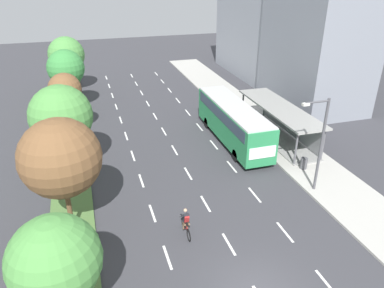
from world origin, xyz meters
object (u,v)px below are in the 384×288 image
object	(u,v)px
median_tree_farthest	(66,55)
bus	(233,119)
median_tree_second	(60,158)
median_tree_third	(61,116)
bus_shelter	(281,119)
median_tree_fifth	(66,68)
median_tree_fourth	(65,90)
streetlight	(320,140)
trash_bin	(304,163)
median_tree_nearest	(55,260)
cyclist	(186,223)

from	to	relation	value
median_tree_farthest	bus	bearing A→B (deg)	-54.40
median_tree_second	median_tree_third	bearing A→B (deg)	90.92
bus_shelter	median_tree_second	size ratio (longest dim) A/B	1.56
bus_shelter	median_tree_fifth	distance (m)	21.82
bus	median_tree_fourth	world-z (taller)	median_tree_fourth
bus	streetlight	bearing A→B (deg)	-76.36
median_tree_fourth	trash_bin	xyz separation A→B (m)	(16.63, -11.33, -3.82)
bus	median_tree_second	size ratio (longest dim) A/B	1.65
bus_shelter	median_tree_nearest	world-z (taller)	median_tree_nearest
median_tree_nearest	median_tree_fourth	size ratio (longest dim) A/B	0.98
median_tree_second	median_tree_fifth	xyz separation A→B (m)	(0.14, 20.33, -0.16)
median_tree_second	median_tree_fourth	distance (m)	13.56
median_tree_farthest	median_tree_second	bearing A→B (deg)	-90.34
streetlight	median_tree_second	bearing A→B (deg)	178.28
bus_shelter	trash_bin	bearing A→B (deg)	-100.98
bus	median_tree_farthest	bearing A→B (deg)	125.60
bus_shelter	median_tree_fifth	size ratio (longest dim) A/B	1.68
bus_shelter	trash_bin	xyz separation A→B (m)	(-1.08, -5.56, -1.29)
bus_shelter	median_tree_farthest	distance (m)	26.29
median_tree_farthest	cyclist	bearing A→B (deg)	-78.37
median_tree_fourth	trash_bin	world-z (taller)	median_tree_fourth
bus_shelter	median_tree_third	xyz separation A→B (m)	(-17.89, -1.01, 2.72)
median_tree_fourth	median_tree_fifth	distance (m)	6.78
cyclist	median_tree_fifth	xyz separation A→B (m)	(-6.07, 22.63, 3.81)
bus_shelter	median_tree_nearest	xyz separation A→B (m)	(-17.99, -14.56, 2.02)
median_tree_nearest	cyclist	bearing A→B (deg)	34.88
bus	median_tree_fourth	xyz separation A→B (m)	(-13.43, 5.09, 2.33)
median_tree_nearest	median_tree_third	xyz separation A→B (m)	(0.10, 13.55, 0.70)
median_tree_fifth	streetlight	xyz separation A→B (m)	(15.53, -20.80, -0.71)
median_tree_fifth	trash_bin	size ratio (longest dim) A/B	7.46
bus_shelter	median_tree_fourth	xyz separation A→B (m)	(-17.71, 5.77, 2.53)
median_tree_fourth	cyclist	bearing A→B (deg)	-68.84
bus	median_tree_nearest	world-z (taller)	median_tree_nearest
bus_shelter	median_tree_nearest	size ratio (longest dim) A/B	1.91
bus	median_tree_third	distance (m)	13.95
bus_shelter	median_tree_farthest	bearing A→B (deg)	132.37
median_tree_third	median_tree_fourth	world-z (taller)	median_tree_third
median_tree_third	trash_bin	distance (m)	17.88
median_tree_third	streetlight	world-z (taller)	median_tree_third
median_tree_farthest	median_tree_fourth	bearing A→B (deg)	-90.37
median_tree_fifth	median_tree_fourth	bearing A→B (deg)	-90.57
bus	median_tree_nearest	xyz separation A→B (m)	(-13.71, -15.24, 1.82)
streetlight	median_tree_third	bearing A→B (deg)	155.34
median_tree_second	bus_shelter	bearing A→B (deg)	23.63
bus	cyclist	bearing A→B (deg)	-124.12
median_tree_nearest	median_tree_fifth	xyz separation A→B (m)	(0.35, 27.11, 0.71)
median_tree_fifth	median_tree_nearest	bearing A→B (deg)	-90.74
bus	median_tree_nearest	size ratio (longest dim) A/B	2.03
median_tree_second	median_tree_third	size ratio (longest dim) A/B	1.03
median_tree_fifth	bus	bearing A→B (deg)	-41.59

